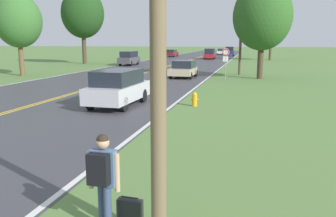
{
  "coord_description": "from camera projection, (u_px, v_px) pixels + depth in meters",
  "views": [
    {
      "loc": [
        10.77,
        -1.61,
        3.18
      ],
      "look_at": [
        8.24,
        8.81,
        1.14
      ],
      "focal_mm": 38.0,
      "sensor_mm": 36.0,
      "label": 1
    }
  ],
  "objects": [
    {
      "name": "car_white_sedan_horizon",
      "position": [
        222.0,
        51.0,
        85.53
      ],
      "size": [
        2.02,
        4.73,
        1.38
      ],
      "rotation": [
        0.0,
        0.0,
        -1.55
      ],
      "color": "black",
      "rests_on": "ground"
    },
    {
      "name": "tree_left_verge",
      "position": [
        271.0,
        31.0,
        59.46
      ],
      "size": [
        4.66,
        4.66,
        7.56
      ],
      "color": "brown",
      "rests_on": "ground"
    },
    {
      "name": "tree_behind_sign",
      "position": [
        18.0,
        21.0,
        32.15
      ],
      "size": [
        4.18,
        4.18,
        7.38
      ],
      "color": "brown",
      "rests_on": "ground"
    },
    {
      "name": "car_champagne_sedan_approaching",
      "position": [
        184.0,
        69.0,
        31.31
      ],
      "size": [
        2.06,
        3.98,
        1.49
      ],
      "rotation": [
        0.0,
        0.0,
        -1.6
      ],
      "color": "black",
      "rests_on": "ground"
    },
    {
      "name": "car_silver_suv_nearest",
      "position": [
        118.0,
        87.0,
        17.54
      ],
      "size": [
        2.0,
        4.35,
        1.79
      ],
      "rotation": [
        0.0,
        0.0,
        -1.6
      ],
      "color": "black",
      "rests_on": "ground"
    },
    {
      "name": "car_dark_grey_van_mid_near",
      "position": [
        129.0,
        58.0,
        47.2
      ],
      "size": [
        1.74,
        4.54,
        1.84
      ],
      "rotation": [
        0.0,
        0.0,
        1.58
      ],
      "color": "black",
      "rests_on": "ground"
    },
    {
      "name": "suitcase",
      "position": [
        130.0,
        214.0,
        6.07
      ],
      "size": [
        0.45,
        0.17,
        0.59
      ],
      "rotation": [
        0.0,
        0.0,
        1.52
      ],
      "color": "black",
      "rests_on": "ground"
    },
    {
      "name": "car_dark_blue_suv_distant",
      "position": [
        230.0,
        51.0,
        75.95
      ],
      "size": [
        1.84,
        4.1,
        1.99
      ],
      "rotation": [
        0.0,
        0.0,
        -1.56
      ],
      "color": "black",
      "rests_on": "ground"
    },
    {
      "name": "car_red_van_mid_far",
      "position": [
        210.0,
        54.0,
        63.35
      ],
      "size": [
        1.89,
        4.76,
        1.87
      ],
      "rotation": [
        0.0,
        0.0,
        -1.54
      ],
      "color": "black",
      "rests_on": "ground"
    },
    {
      "name": "fire_hydrant",
      "position": [
        195.0,
        99.0,
        17.57
      ],
      "size": [
        0.42,
        0.26,
        0.7
      ],
      "color": "gold",
      "rests_on": "ground"
    },
    {
      "name": "traffic_sign",
      "position": [
        226.0,
        56.0,
        29.11
      ],
      "size": [
        0.6,
        0.1,
        2.58
      ],
      "color": "gray",
      "rests_on": "ground"
    },
    {
      "name": "car_maroon_sedan_receding",
      "position": [
        172.0,
        53.0,
        72.49
      ],
      "size": [
        2.0,
        4.77,
        1.48
      ],
      "rotation": [
        0.0,
        0.0,
        1.55
      ],
      "color": "black",
      "rests_on": "ground"
    },
    {
      "name": "tree_mid_treeline",
      "position": [
        83.0,
        14.0,
        49.32
      ],
      "size": [
        5.9,
        5.9,
        10.33
      ],
      "color": "#473828",
      "rests_on": "ground"
    },
    {
      "name": "tree_right_cluster",
      "position": [
        262.0,
        16.0,
        29.52
      ],
      "size": [
        4.89,
        4.89,
        8.02
      ],
      "color": "#473828",
      "rests_on": "ground"
    },
    {
      "name": "hitchhiker_person",
      "position": [
        103.0,
        173.0,
        5.85
      ],
      "size": [
        0.58,
        0.42,
        1.69
      ],
      "rotation": [
        0.0,
        0.0,
        1.52
      ],
      "color": "#38476B",
      "rests_on": "ground"
    },
    {
      "name": "utility_pole_midground",
      "position": [
        241.0,
        22.0,
        32.96
      ],
      "size": [
        1.8,
        0.24,
        9.58
      ],
      "color": "brown",
      "rests_on": "ground"
    }
  ]
}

